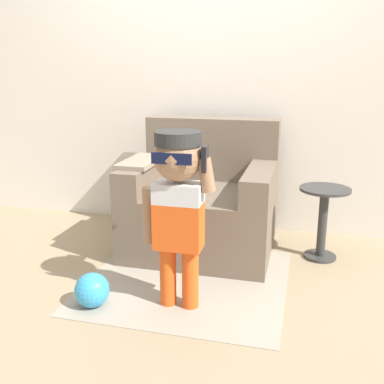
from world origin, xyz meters
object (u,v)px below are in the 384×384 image
Objects in this scene: armchair at (203,203)px; toy_ball at (92,290)px; side_table at (323,216)px; person_child at (178,193)px.

armchair reaches higher than toy_ball.
armchair is 1.11m from toy_ball.
armchair is at bearing -179.87° from side_table.
person_child is 5.04× the size of toy_ball.
person_child is at bearing -85.79° from armchair.
toy_ball is at bearing -164.32° from person_child.
toy_ball is at bearing -141.04° from side_table.
side_table is at bearing 48.32° from person_child.
side_table is at bearing 38.96° from toy_ball.
person_child reaches higher than armchair.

